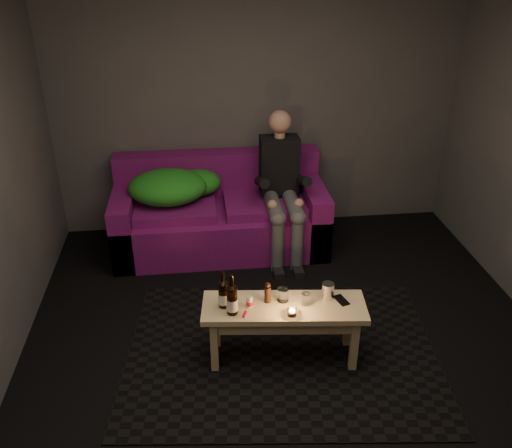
# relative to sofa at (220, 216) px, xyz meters

# --- Properties ---
(floor) EXTENTS (4.50, 4.50, 0.00)m
(floor) POSITION_rel_sofa_xyz_m (0.42, -1.82, -0.32)
(floor) COLOR black
(floor) RESTS_ON ground
(room) EXTENTS (4.50, 4.50, 4.50)m
(room) POSITION_rel_sofa_xyz_m (0.42, -1.35, 1.33)
(room) COLOR silver
(room) RESTS_ON ground
(rug) EXTENTS (2.46, 1.90, 0.01)m
(rug) POSITION_rel_sofa_xyz_m (0.35, -1.68, -0.31)
(rug) COLOR black
(rug) RESTS_ON floor
(sofa) EXTENTS (2.03, 0.91, 0.87)m
(sofa) POSITION_rel_sofa_xyz_m (0.00, 0.00, 0.00)
(sofa) COLOR #620D4E
(sofa) RESTS_ON floor
(green_blanket) EXTENTS (0.89, 0.61, 0.30)m
(green_blanket) POSITION_rel_sofa_xyz_m (-0.44, -0.01, 0.34)
(green_blanket) COLOR #178324
(green_blanket) RESTS_ON sofa
(person) EXTENTS (0.36, 0.84, 1.35)m
(person) POSITION_rel_sofa_xyz_m (0.58, -0.16, 0.39)
(person) COLOR black
(person) RESTS_ON sofa
(coffee_table) EXTENTS (1.18, 0.49, 0.47)m
(coffee_table) POSITION_rel_sofa_xyz_m (0.35, -1.73, 0.07)
(coffee_table) COLOR tan
(coffee_table) RESTS_ON rug
(beer_bottle_a) EXTENTS (0.07, 0.07, 0.28)m
(beer_bottle_a) POSITION_rel_sofa_xyz_m (-0.07, -1.69, 0.26)
(beer_bottle_a) COLOR black
(beer_bottle_a) RESTS_ON coffee_table
(beer_bottle_b) EXTENTS (0.08, 0.08, 0.31)m
(beer_bottle_b) POSITION_rel_sofa_xyz_m (-0.01, -1.78, 0.27)
(beer_bottle_b) COLOR black
(beer_bottle_b) RESTS_ON coffee_table
(salt_shaker) EXTENTS (0.05, 0.05, 0.09)m
(salt_shaker) POSITION_rel_sofa_xyz_m (0.11, -1.72, 0.20)
(salt_shaker) COLOR silver
(salt_shaker) RESTS_ON coffee_table
(pepper_mill) EXTENTS (0.05, 0.05, 0.12)m
(pepper_mill) POSITION_rel_sofa_xyz_m (0.24, -1.68, 0.22)
(pepper_mill) COLOR black
(pepper_mill) RESTS_ON coffee_table
(tumbler_back) EXTENTS (0.10, 0.10, 0.10)m
(tumbler_back) POSITION_rel_sofa_xyz_m (0.35, -1.67, 0.20)
(tumbler_back) COLOR white
(tumbler_back) RESTS_ON coffee_table
(tealight) EXTENTS (0.07, 0.07, 0.05)m
(tealight) POSITION_rel_sofa_xyz_m (0.39, -1.85, 0.18)
(tealight) COLOR white
(tealight) RESTS_ON coffee_table
(tumbler_front) EXTENTS (0.07, 0.07, 0.09)m
(tumbler_front) POSITION_rel_sofa_xyz_m (0.51, -1.73, 0.20)
(tumbler_front) COLOR white
(tumbler_front) RESTS_ON coffee_table
(steel_cup) EXTENTS (0.11, 0.11, 0.12)m
(steel_cup) POSITION_rel_sofa_xyz_m (0.67, -1.68, 0.21)
(steel_cup) COLOR silver
(steel_cup) RESTS_ON coffee_table
(smartphone) EXTENTS (0.10, 0.14, 0.01)m
(smartphone) POSITION_rel_sofa_xyz_m (0.76, -1.72, 0.16)
(smartphone) COLOR black
(smartphone) RESTS_ON coffee_table
(red_lighter) EXTENTS (0.04, 0.07, 0.01)m
(red_lighter) POSITION_rel_sofa_xyz_m (0.07, -1.81, 0.16)
(red_lighter) COLOR #B30B29
(red_lighter) RESTS_ON coffee_table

